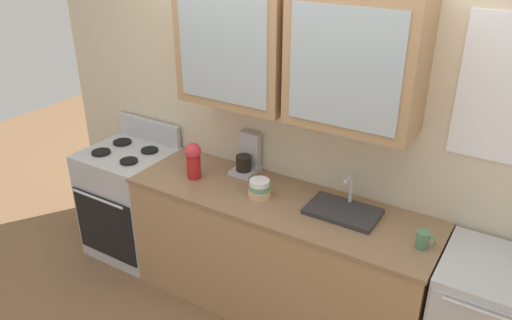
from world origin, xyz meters
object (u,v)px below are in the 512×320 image
Objects in this scene: sink_faucet at (343,210)px; cup_near_sink at (423,240)px; stove_range at (132,201)px; bowl_stack at (260,189)px; vase at (193,159)px; coffee_maker at (247,158)px.

sink_faucet reaches higher than cup_near_sink.
bowl_stack is (1.25, -0.03, 0.50)m from stove_range.
cup_near_sink is at bearing -0.44° from bowl_stack.
vase is at bearing -174.30° from sink_faucet.
coffee_maker reaches higher than vase.
sink_faucet is at bearing 168.81° from cup_near_sink.
bowl_stack is at bearing -44.93° from coffee_maker.
coffee_maker is (0.27, 0.28, -0.03)m from vase.
stove_range is 0.92m from vase.
bowl_stack is 0.54m from vase.
stove_range reaches higher than cup_near_sink.
cup_near_sink is (1.07, -0.01, -0.01)m from bowl_stack.
bowl_stack is 0.38m from coffee_maker.
cup_near_sink is at bearing -11.19° from sink_faucet.
bowl_stack is (-0.55, -0.09, 0.04)m from sink_faucet.
cup_near_sink is (1.60, 0.01, -0.09)m from vase.
stove_range is 9.67× the size of cup_near_sink.
bowl_stack is 0.52× the size of coffee_maker.
vase reaches higher than stove_range.
vase is at bearing -178.49° from bowl_stack.
cup_near_sink is 1.36m from coffee_maker.
stove_range is at bearing 179.10° from cup_near_sink.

